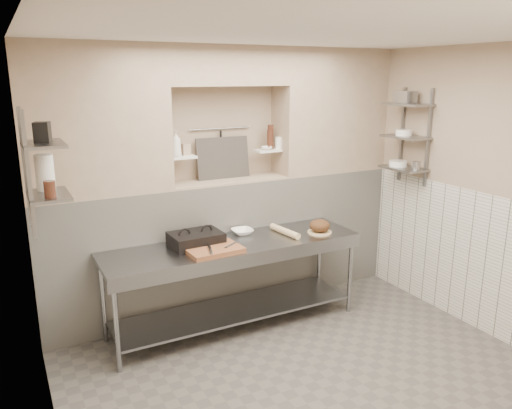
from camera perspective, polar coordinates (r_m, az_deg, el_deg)
floor at (r=4.52m, az=6.77°, el=-19.96°), size 4.00×3.90×0.10m
ceiling at (r=3.75m, az=8.16°, el=19.69°), size 4.00×3.90×0.10m
wall_left at (r=3.24m, az=-24.12°, el=-6.72°), size 0.10×3.90×2.80m
wall_right at (r=5.31m, az=25.87°, el=1.06°), size 0.10×3.90×2.80m
wall_back at (r=5.60m, az=-4.38°, el=3.11°), size 4.00×0.10×2.80m
backwall_lower at (r=5.56m, az=-3.21°, el=-4.43°), size 4.00×0.40×1.40m
alcove_sill at (r=5.37m, az=-3.32°, el=2.75°), size 1.30×0.40×0.02m
backwall_pillar_left at (r=4.88m, az=-17.93°, el=9.09°), size 1.35×0.40×1.40m
backwall_pillar_right at (r=5.94m, az=8.50°, el=10.48°), size 1.35×0.40×1.40m
backwall_header at (r=5.26m, az=-3.51°, el=15.55°), size 1.30×0.40×0.40m
wainscot_left at (r=3.54m, az=-21.90°, el=-17.24°), size 0.02×3.90×1.40m
wainscot_right at (r=5.45m, az=24.68°, el=-6.18°), size 0.02×3.90×1.40m
alcove_shelf_left at (r=5.14m, az=-8.47°, el=5.37°), size 0.28×0.16×0.02m
alcove_shelf_right at (r=5.54m, az=1.38°, el=6.18°), size 0.28×0.16×0.02m
utensil_rail at (r=5.44m, az=-4.15°, el=8.65°), size 0.70×0.02×0.02m
hanging_steel at (r=5.44m, az=-4.03°, el=6.85°), size 0.02×0.02×0.30m
splash_panel at (r=5.42m, az=-3.79°, el=5.33°), size 0.60×0.08×0.45m
shelf_rail_left_a at (r=4.36m, az=-24.88°, el=3.88°), size 0.03×0.03×0.95m
shelf_rail_left_b at (r=3.96m, az=-24.53°, el=2.97°), size 0.03×0.03×0.95m
wall_shelf_left_lower at (r=4.21m, az=-22.60°, el=0.98°), size 0.30×0.50×0.02m
wall_shelf_left_upper at (r=4.14m, az=-23.14°, el=6.37°), size 0.30×0.50×0.03m
shelf_rail_right_a at (r=6.00m, az=16.33°, el=7.69°), size 0.03×0.03×1.05m
shelf_rail_right_b at (r=5.72m, az=19.10°, el=7.17°), size 0.03×0.03×1.05m
wall_shelf_right_lower at (r=5.81m, az=16.48°, el=3.98°), size 0.30×0.50×0.02m
wall_shelf_right_mid at (r=5.76m, az=16.73°, el=7.41°), size 0.30×0.50×0.02m
wall_shelf_right_upper at (r=5.73m, az=16.98°, el=10.87°), size 0.30×0.50×0.03m
prep_table at (r=5.02m, az=-2.47°, el=-7.24°), size 2.60×0.70×0.90m
panini_press at (r=4.87m, az=-6.88°, el=-3.96°), size 0.50×0.38×0.13m
cutting_board at (r=4.70m, az=-4.86°, el=-5.17°), size 0.53×0.38×0.05m
knife_blade at (r=4.76m, az=-2.79°, el=-4.59°), size 0.21×0.15×0.01m
tongs at (r=4.63m, az=-5.29°, el=-5.03°), size 0.11×0.27×0.03m
mixing_bowl at (r=5.20m, az=-1.58°, el=-3.12°), size 0.23×0.23×0.05m
rolling_pin at (r=5.20m, az=3.31°, el=-3.07°), size 0.12×0.44×0.07m
bread_board at (r=5.29m, az=7.27°, el=-3.15°), size 0.26×0.26×0.01m
bread_loaf at (r=5.27m, az=7.30°, el=-2.40°), size 0.22×0.22×0.13m
bottle_soap at (r=5.07m, az=-9.12°, el=6.86°), size 0.13×0.13×0.26m
jar_alcove at (r=5.19m, az=-8.02°, el=6.27°), size 0.08×0.08×0.12m
bowl_alcove at (r=5.49m, az=1.23°, el=6.45°), size 0.15×0.15×0.04m
condiment_a at (r=5.56m, az=1.58°, el=7.45°), size 0.06×0.06×0.21m
condiment_b at (r=5.58m, az=1.67°, el=7.75°), size 0.07×0.07×0.27m
condiment_c at (r=5.58m, az=2.60°, el=7.04°), size 0.08×0.08×0.13m
jug_left at (r=4.31m, az=-22.99°, el=3.39°), size 0.14×0.14×0.29m
jar_left at (r=4.05m, az=-22.50°, el=1.62°), size 0.09×0.09×0.13m
box_left_upper at (r=4.11m, az=-23.24°, el=7.58°), size 0.14×0.14×0.15m
bowl_right at (r=5.87m, az=15.92°, el=4.54°), size 0.20×0.20×0.06m
canister_right at (r=5.67m, az=17.84°, el=4.24°), size 0.09×0.09×0.09m
bowl_right_mid at (r=5.78m, az=16.53°, el=7.89°), size 0.18×0.18×0.06m
basket_right at (r=5.77m, az=16.67°, el=11.68°), size 0.18×0.21×0.13m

